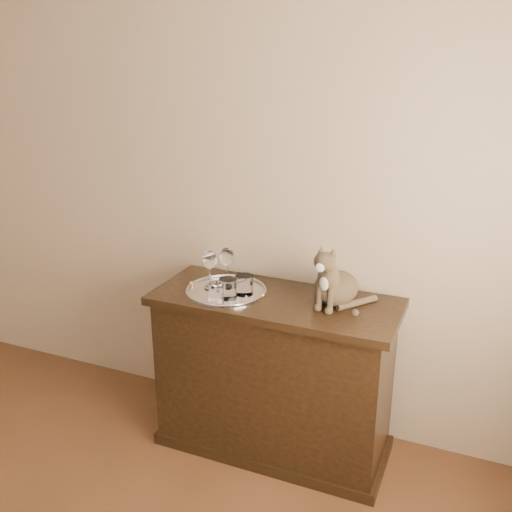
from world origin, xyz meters
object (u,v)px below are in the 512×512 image
Objects in this scene: tray at (226,292)px; wine_glass_a at (210,269)px; sideboard at (274,375)px; tumbler_a at (228,289)px; wine_glass_c at (210,269)px; wine_glass_b at (227,266)px; tumbler_c at (244,285)px; tumbler_b at (217,291)px; cat at (337,272)px.

tray is 2.24× the size of wine_glass_a.
tumbler_a reaches higher than sideboard.
wine_glass_c is (-0.34, -0.03, 0.53)m from sideboard.
sideboard is 0.50m from tray.
wine_glass_b is 0.18m from tumbler_a.
wine_glass_b is 0.16m from tumbler_c.
wine_glass_a is 0.90× the size of wine_glass_c.
tumbler_c is at bearing -10.54° from wine_glass_a.
wine_glass_a is 0.19m from tumbler_b.
tray is 0.11m from tumbler_c.
tumbler_c is (0.20, -0.04, -0.04)m from wine_glass_a.
wine_glass_b is 0.99× the size of wine_glass_c.
cat is (0.28, 0.05, 0.58)m from sideboard.
tumbler_b is (0.04, -0.19, -0.06)m from wine_glass_b.
tumbler_a is 0.52m from cat.
tumbler_b is 0.27× the size of cat.
wine_glass_b is 0.20m from tumbler_b.
wine_glass_a is at bearing -149.52° from wine_glass_b.
tray is 0.12m from tumbler_b.
wine_glass_c reaches higher than tumbler_c.
sideboard is 0.55m from tumbler_b.
wine_glass_c reaches higher than tumbler_b.
sideboard is 14.34× the size of tumbler_b.
wine_glass_a is at bearing -162.96° from cat.
tumbler_a is 0.09m from tumbler_c.
tumbler_a is at bearing -126.80° from tumbler_c.
tumbler_a is at bearing 43.40° from tumbler_b.
wine_glass_c reaches higher than sideboard.
cat is at bearing 20.64° from tumbler_b.
cat is (0.53, 0.08, 0.15)m from tray.
wine_glass_c is (-0.09, 0.00, 0.10)m from tray.
wine_glass_b is 2.37× the size of tumbler_b.
sideboard is 6.06× the size of wine_glass_b.
wine_glass_a reaches higher than tumbler_a.
tumbler_c is at bearing 53.20° from tumbler_a.
tumbler_b is at bearing -79.20° from wine_glass_b.
cat reaches higher than sideboard.
tumbler_b is (-0.04, -0.04, -0.01)m from tumbler_a.
tumbler_a is at bearing -149.35° from cat.
sideboard is at bearing -156.80° from cat.
tumbler_b is at bearing -146.89° from cat.
sideboard is 6.03× the size of wine_glass_c.
wine_glass_b is 0.09m from wine_glass_c.
tumbler_a is at bearing -29.89° from wine_glass_c.
wine_glass_a is 0.57× the size of cat.
wine_glass_a is 1.82× the size of tumbler_c.
tumbler_b is at bearing -51.11° from wine_glass_c.
wine_glass_c is (-0.06, -0.07, 0.00)m from wine_glass_b.
wine_glass_c is at bearing 177.85° from tumbler_c.
wine_glass_a is 0.64m from cat.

